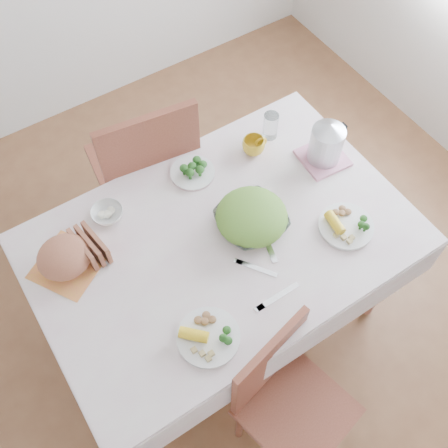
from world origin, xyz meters
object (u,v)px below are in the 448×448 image
chair_near (299,408)px  yellow_mug (253,146)px  dinner_plate_left (208,337)px  dinner_plate_right (346,226)px  electric_kettle (327,141)px  chair_far (144,170)px  salad_bowl (251,221)px  dining_table (223,281)px

chair_near → yellow_mug: (0.43, 0.96, 0.34)m
chair_near → dinner_plate_left: 0.49m
dinner_plate_right → dinner_plate_left: bearing=-172.5°
dinner_plate_right → electric_kettle: 0.38m
dinner_plate_right → yellow_mug: (-0.09, 0.53, 0.03)m
dinner_plate_left → dinner_plate_right: bearing=7.5°
chair_far → electric_kettle: size_ratio=5.14×
dinner_plate_right → yellow_mug: bearing=99.2°
dinner_plate_left → salad_bowl: bearing=38.0°
salad_bowl → yellow_mug: 0.39m
yellow_mug → electric_kettle: electric_kettle is taller
dining_table → salad_bowl: bearing=-6.2°
salad_bowl → yellow_mug: bearing=54.0°
dining_table → dinner_plate_left: (-0.27, -0.32, 0.40)m
chair_far → dinner_plate_left: chair_far is taller
chair_near → dining_table: bearing=70.7°
dinner_plate_right → chair_far: bearing=116.3°
chair_near → salad_bowl: chair_near is taller
chair_far → dinner_plate_right: (0.46, -0.93, 0.31)m
dining_table → salad_bowl: (0.13, -0.01, 0.42)m
chair_near → dinner_plate_right: size_ratio=3.79×
chair_far → salad_bowl: bearing=109.1°
chair_near → salad_bowl: bearing=59.7°
dining_table → chair_far: size_ratio=1.35×
salad_bowl → yellow_mug: yellow_mug is taller
dinner_plate_right → salad_bowl: bearing=145.5°
yellow_mug → electric_kettle: 0.32m
dining_table → dinner_plate_left: size_ratio=6.12×
salad_bowl → chair_far: bearing=101.6°
dinner_plate_left → dinner_plate_right: same height
dining_table → yellow_mug: size_ratio=14.03×
yellow_mug → electric_kettle: bearing=-40.7°
chair_near → salad_bowl: size_ratio=3.16×
yellow_mug → dinner_plate_right: bearing=-80.8°
yellow_mug → salad_bowl: bearing=-126.0°
chair_far → dinner_plate_right: size_ratio=4.61×
electric_kettle → chair_near: bearing=-120.3°
chair_near → chair_far: size_ratio=0.82×
chair_far → yellow_mug: size_ratio=10.38×
chair_near → yellow_mug: size_ratio=8.54×
salad_bowl → dining_table: bearing=173.8°
dinner_plate_right → electric_kettle: electric_kettle is taller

